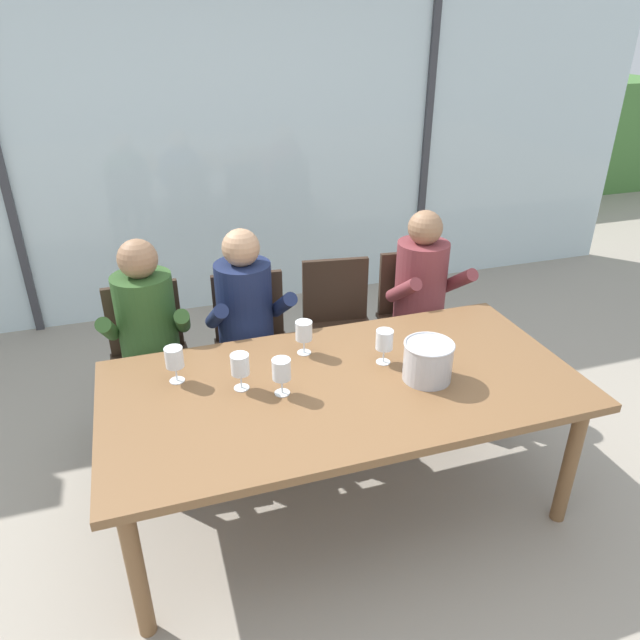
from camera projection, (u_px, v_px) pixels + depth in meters
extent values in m
plane|color=#9E9384|center=(290.00, 395.00, 3.86)|extent=(14.00, 14.00, 0.00)
cube|color=silver|center=(234.00, 150.00, 4.57)|extent=(7.38, 0.03, 2.60)
cube|color=#38383D|center=(0.00, 165.00, 4.10)|extent=(0.06, 0.06, 2.60)
cube|color=#38383D|center=(426.00, 139.00, 5.01)|extent=(0.06, 0.06, 2.60)
cube|color=#477A38|center=(193.00, 150.00, 7.42)|extent=(13.38, 2.40, 1.47)
cube|color=brown|center=(343.00, 386.00, 2.69)|extent=(2.18, 1.07, 0.04)
cylinder|color=brown|center=(136.00, 572.00, 2.22)|extent=(0.07, 0.07, 0.69)
cylinder|color=brown|center=(570.00, 464.00, 2.76)|extent=(0.07, 0.07, 0.69)
cylinder|color=brown|center=(129.00, 434.00, 2.96)|extent=(0.07, 0.07, 0.69)
cylinder|color=brown|center=(472.00, 370.00, 3.50)|extent=(0.07, 0.07, 0.69)
cube|color=#332319|center=(152.00, 368.00, 3.31)|extent=(0.46, 0.46, 0.03)
cube|color=#332319|center=(144.00, 318.00, 3.37)|extent=(0.42, 0.05, 0.42)
cylinder|color=#332319|center=(126.00, 428.00, 3.20)|extent=(0.04, 0.04, 0.44)
cylinder|color=#332319|center=(196.00, 413.00, 3.31)|extent=(0.04, 0.04, 0.44)
cylinder|color=#332319|center=(122.00, 391.00, 3.51)|extent=(0.04, 0.04, 0.44)
cylinder|color=#332319|center=(186.00, 379.00, 3.63)|extent=(0.04, 0.04, 0.44)
cube|color=#332319|center=(254.00, 354.00, 3.44)|extent=(0.48, 0.48, 0.03)
cube|color=#332319|center=(248.00, 306.00, 3.51)|extent=(0.42, 0.07, 0.42)
cylinder|color=#332319|center=(228.00, 409.00, 3.35)|extent=(0.04, 0.04, 0.44)
cylinder|color=#332319|center=(293.00, 401.00, 3.42)|extent=(0.04, 0.04, 0.44)
cylinder|color=#332319|center=(222.00, 375.00, 3.68)|extent=(0.04, 0.04, 0.44)
cylinder|color=#332319|center=(282.00, 367.00, 3.75)|extent=(0.04, 0.04, 0.44)
cube|color=#332319|center=(341.00, 336.00, 3.64)|extent=(0.50, 0.50, 0.03)
cube|color=#332319|center=(335.00, 290.00, 3.71)|extent=(0.42, 0.09, 0.42)
cylinder|color=#332319|center=(316.00, 387.00, 3.55)|extent=(0.04, 0.04, 0.44)
cylinder|color=#332319|center=(377.00, 381.00, 3.61)|extent=(0.04, 0.04, 0.44)
cylinder|color=#332319|center=(307.00, 356.00, 3.88)|extent=(0.04, 0.04, 0.44)
cylinder|color=#332319|center=(362.00, 351.00, 3.94)|extent=(0.04, 0.04, 0.44)
cube|color=#332319|center=(418.00, 326.00, 3.76)|extent=(0.48, 0.48, 0.03)
cube|color=#332319|center=(410.00, 282.00, 3.83)|extent=(0.42, 0.08, 0.42)
cylinder|color=#332319|center=(398.00, 376.00, 3.66)|extent=(0.04, 0.04, 0.44)
cylinder|color=#332319|center=(454.00, 369.00, 3.73)|extent=(0.04, 0.04, 0.44)
cylinder|color=#332319|center=(380.00, 346.00, 3.99)|extent=(0.04, 0.04, 0.44)
cylinder|color=#332319|center=(432.00, 341.00, 4.06)|extent=(0.04, 0.04, 0.44)
cylinder|color=#2D5123|center=(147.00, 319.00, 3.20)|extent=(0.34, 0.34, 0.52)
sphere|color=#936B4C|center=(138.00, 259.00, 3.04)|extent=(0.21, 0.21, 0.21)
cube|color=#47423D|center=(136.00, 381.00, 3.13)|extent=(0.16, 0.41, 0.13)
cube|color=#47423D|center=(170.00, 377.00, 3.16)|extent=(0.16, 0.41, 0.13)
cylinder|color=#47423D|center=(141.00, 442.00, 3.07)|extent=(0.10, 0.10, 0.47)
cylinder|color=#47423D|center=(176.00, 437.00, 3.11)|extent=(0.10, 0.10, 0.47)
cylinder|color=#2D5123|center=(108.00, 329.00, 3.04)|extent=(0.10, 0.33, 0.26)
cylinder|color=#2D5123|center=(183.00, 321.00, 3.12)|extent=(0.10, 0.33, 0.26)
cylinder|color=#192347|center=(245.00, 306.00, 3.35)|extent=(0.34, 0.34, 0.52)
sphere|color=tan|center=(241.00, 248.00, 3.18)|extent=(0.21, 0.21, 0.21)
cube|color=#47423D|center=(242.00, 365.00, 3.27)|extent=(0.16, 0.41, 0.13)
cube|color=#47423D|center=(272.00, 359.00, 3.33)|extent=(0.16, 0.41, 0.13)
cylinder|color=#47423D|center=(254.00, 422.00, 3.22)|extent=(0.10, 0.10, 0.47)
cylinder|color=#47423D|center=(285.00, 414.00, 3.28)|extent=(0.10, 0.10, 0.47)
cylinder|color=#192347|center=(217.00, 317.00, 3.17)|extent=(0.10, 0.33, 0.26)
cylinder|color=#192347|center=(283.00, 305.00, 3.30)|extent=(0.10, 0.33, 0.26)
cylinder|color=brown|center=(421.00, 282.00, 3.65)|extent=(0.34, 0.34, 0.52)
sphere|color=#936B4C|center=(425.00, 228.00, 3.49)|extent=(0.21, 0.21, 0.21)
cube|color=#47423D|center=(421.00, 335.00, 3.58)|extent=(0.15, 0.41, 0.13)
cube|color=#47423D|center=(446.00, 330.00, 3.63)|extent=(0.15, 0.41, 0.13)
cylinder|color=#47423D|center=(434.00, 387.00, 3.53)|extent=(0.10, 0.10, 0.47)
cylinder|color=#47423D|center=(460.00, 381.00, 3.58)|extent=(0.10, 0.10, 0.47)
cylinder|color=brown|center=(403.00, 290.00, 3.48)|extent=(0.10, 0.33, 0.26)
cylinder|color=brown|center=(458.00, 281.00, 3.60)|extent=(0.10, 0.33, 0.26)
cylinder|color=#B7B7BC|center=(428.00, 362.00, 2.67)|extent=(0.22, 0.22, 0.18)
torus|color=silver|center=(429.00, 344.00, 2.63)|extent=(0.23, 0.23, 0.01)
cylinder|color=silver|center=(383.00, 362.00, 2.84)|extent=(0.07, 0.07, 0.00)
cylinder|color=silver|center=(384.00, 355.00, 2.82)|extent=(0.01, 0.01, 0.07)
cylinder|color=silver|center=(384.00, 340.00, 2.78)|extent=(0.08, 0.08, 0.09)
cylinder|color=silver|center=(283.00, 393.00, 2.60)|extent=(0.07, 0.07, 0.00)
cylinder|color=silver|center=(282.00, 386.00, 2.58)|extent=(0.01, 0.01, 0.07)
cylinder|color=silver|center=(282.00, 370.00, 2.54)|extent=(0.08, 0.08, 0.09)
cylinder|color=maroon|center=(282.00, 375.00, 2.55)|extent=(0.07, 0.07, 0.04)
cylinder|color=silver|center=(177.00, 380.00, 2.69)|extent=(0.07, 0.07, 0.00)
cylinder|color=silver|center=(176.00, 373.00, 2.67)|extent=(0.01, 0.01, 0.07)
cylinder|color=silver|center=(174.00, 357.00, 2.63)|extent=(0.08, 0.08, 0.09)
cylinder|color=maroon|center=(175.00, 362.00, 2.65)|extent=(0.07, 0.07, 0.04)
cylinder|color=silver|center=(304.00, 352.00, 2.92)|extent=(0.07, 0.07, 0.00)
cylinder|color=silver|center=(304.00, 346.00, 2.90)|extent=(0.01, 0.01, 0.07)
cylinder|color=silver|center=(304.00, 331.00, 2.86)|extent=(0.08, 0.08, 0.09)
cylinder|color=#560C1E|center=(304.00, 335.00, 2.87)|extent=(0.07, 0.07, 0.04)
cylinder|color=silver|center=(242.00, 388.00, 2.64)|extent=(0.07, 0.07, 0.00)
cylinder|color=silver|center=(241.00, 380.00, 2.62)|extent=(0.01, 0.01, 0.07)
cylinder|color=silver|center=(240.00, 364.00, 2.58)|extent=(0.08, 0.08, 0.09)
cylinder|color=maroon|center=(240.00, 369.00, 2.59)|extent=(0.07, 0.07, 0.04)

